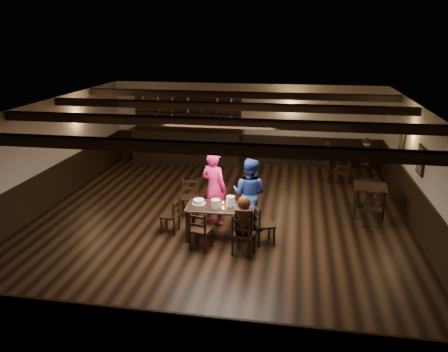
% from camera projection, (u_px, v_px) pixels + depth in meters
% --- Properties ---
extents(ground, '(10.00, 10.00, 0.00)m').
position_uv_depth(ground, '(219.00, 221.00, 10.44)').
color(ground, black).
rests_on(ground, ground).
extents(room_shell, '(9.02, 10.02, 2.71)m').
position_uv_depth(room_shell, '(220.00, 151.00, 9.92)').
color(room_shell, '#BCB19C').
rests_on(room_shell, ground).
extents(dining_table, '(1.47, 0.76, 0.75)m').
position_uv_depth(dining_table, '(220.00, 210.00, 9.38)').
color(dining_table, black).
rests_on(dining_table, ground).
extents(chair_near_left, '(0.48, 0.47, 0.86)m').
position_uv_depth(chair_near_left, '(199.00, 228.00, 8.91)').
color(chair_near_left, black).
rests_on(chair_near_left, ground).
extents(chair_near_right, '(0.50, 0.48, 0.88)m').
position_uv_depth(chair_near_right, '(242.00, 233.00, 8.68)').
color(chair_near_right, black).
rests_on(chair_near_right, ground).
extents(chair_end_left, '(0.38, 0.40, 0.81)m').
position_uv_depth(chair_end_left, '(173.00, 213.00, 9.72)').
color(chair_end_left, black).
rests_on(chair_end_left, ground).
extents(chair_end_right, '(0.51, 0.52, 0.87)m').
position_uv_depth(chair_end_right, '(261.00, 222.00, 9.19)').
color(chair_end_right, black).
rests_on(chair_end_right, ground).
extents(chair_far_pushed, '(0.48, 0.46, 0.90)m').
position_uv_depth(chair_far_pushed, '(190.00, 194.00, 10.74)').
color(chair_far_pushed, black).
rests_on(chair_far_pushed, ground).
extents(woman_pink, '(0.76, 0.64, 1.77)m').
position_uv_depth(woman_pink, '(214.00, 188.00, 10.06)').
color(woman_pink, '#F3274D').
rests_on(woman_pink, ground).
extents(man_blue, '(0.94, 0.81, 1.66)m').
position_uv_depth(man_blue, '(249.00, 194.00, 9.89)').
color(man_blue, navy).
rests_on(man_blue, ground).
extents(seated_person, '(0.34, 0.51, 0.84)m').
position_uv_depth(seated_person, '(244.00, 217.00, 8.63)').
color(seated_person, black).
rests_on(seated_person, ground).
extents(cake, '(0.30, 0.30, 0.10)m').
position_uv_depth(cake, '(199.00, 202.00, 9.50)').
color(cake, white).
rests_on(cake, dining_table).
extents(plate_stack_a, '(0.19, 0.19, 0.18)m').
position_uv_depth(plate_stack_a, '(216.00, 203.00, 9.27)').
color(plate_stack_a, white).
rests_on(plate_stack_a, dining_table).
extents(plate_stack_b, '(0.18, 0.18, 0.21)m').
position_uv_depth(plate_stack_b, '(230.00, 201.00, 9.37)').
color(plate_stack_b, white).
rests_on(plate_stack_b, dining_table).
extents(tea_light, '(0.05, 0.05, 0.06)m').
position_uv_depth(tea_light, '(223.00, 203.00, 9.47)').
color(tea_light, '#A5A8AD').
rests_on(tea_light, dining_table).
extents(salt_shaker, '(0.04, 0.04, 0.10)m').
position_uv_depth(salt_shaker, '(235.00, 207.00, 9.20)').
color(salt_shaker, silver).
rests_on(salt_shaker, dining_table).
extents(pepper_shaker, '(0.04, 0.04, 0.10)m').
position_uv_depth(pepper_shaker, '(237.00, 207.00, 9.19)').
color(pepper_shaker, '#A5A8AD').
rests_on(pepper_shaker, dining_table).
extents(drink_glass, '(0.06, 0.06, 0.10)m').
position_uv_depth(drink_glass, '(234.00, 202.00, 9.44)').
color(drink_glass, silver).
rests_on(drink_glass, dining_table).
extents(menu_red, '(0.28, 0.21, 0.00)m').
position_uv_depth(menu_red, '(244.00, 209.00, 9.21)').
color(menu_red, maroon).
rests_on(menu_red, dining_table).
extents(menu_blue, '(0.37, 0.35, 0.00)m').
position_uv_depth(menu_blue, '(248.00, 206.00, 9.38)').
color(menu_blue, '#101652').
rests_on(menu_blue, dining_table).
extents(bar_counter, '(3.88, 0.70, 2.20)m').
position_uv_depth(bar_counter, '(187.00, 142.00, 14.94)').
color(bar_counter, black).
rests_on(bar_counter, ground).
extents(back_table_a, '(0.85, 0.85, 0.75)m').
position_uv_depth(back_table_a, '(370.00, 190.00, 10.62)').
color(back_table_a, black).
rests_on(back_table_a, ground).
extents(back_table_b, '(0.89, 0.89, 0.75)m').
position_uv_depth(back_table_b, '(341.00, 159.00, 13.23)').
color(back_table_b, black).
rests_on(back_table_b, ground).
extents(bg_patron_left, '(0.22, 0.34, 0.69)m').
position_uv_depth(bg_patron_left, '(327.00, 153.00, 13.29)').
color(bg_patron_left, black).
rests_on(bg_patron_left, ground).
extents(bg_patron_right, '(0.30, 0.43, 0.81)m').
position_uv_depth(bg_patron_right, '(366.00, 151.00, 13.20)').
color(bg_patron_right, black).
rests_on(bg_patron_right, ground).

